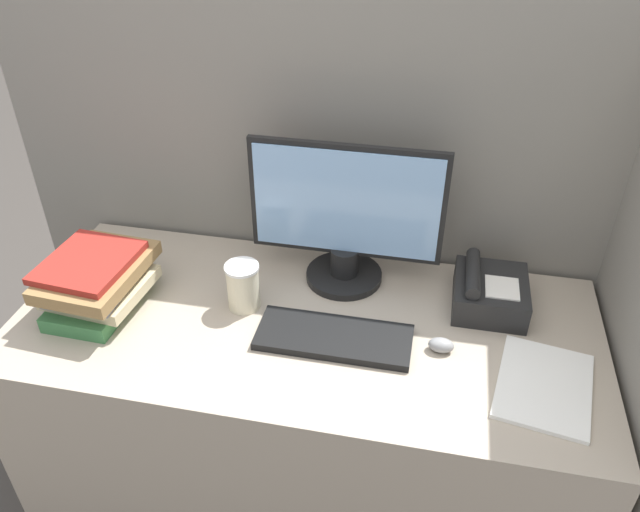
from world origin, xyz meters
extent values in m
cube|color=gray|center=(0.00, 0.69, 0.75)|extent=(1.87, 0.04, 1.51)
cube|color=gray|center=(0.77, 0.36, 0.75)|extent=(0.04, 0.72, 1.51)
cube|color=tan|center=(0.00, 0.33, 0.38)|extent=(1.47, 0.66, 0.76)
cylinder|color=black|center=(0.06, 0.53, 0.77)|extent=(0.21, 0.21, 0.02)
cylinder|color=black|center=(0.06, 0.53, 0.82)|extent=(0.08, 0.08, 0.08)
cube|color=black|center=(0.06, 0.54, 1.00)|extent=(0.50, 0.02, 0.32)
cube|color=#8CB7E5|center=(0.06, 0.53, 1.00)|extent=(0.48, 0.01, 0.29)
cube|color=black|center=(0.08, 0.28, 0.77)|extent=(0.37, 0.15, 0.02)
ellipsoid|color=gray|center=(0.34, 0.29, 0.78)|extent=(0.06, 0.04, 0.03)
cylinder|color=beige|center=(-0.17, 0.36, 0.82)|extent=(0.08, 0.08, 0.12)
cylinder|color=white|center=(-0.17, 0.36, 0.89)|extent=(0.09, 0.09, 0.01)
cube|color=#38723F|center=(-0.54, 0.30, 0.78)|extent=(0.18, 0.29, 0.04)
cube|color=#C6B78C|center=(-0.53, 0.29, 0.82)|extent=(0.25, 0.24, 0.03)
cube|color=slate|center=(-0.53, 0.29, 0.84)|extent=(0.18, 0.25, 0.02)
cube|color=olive|center=(-0.53, 0.29, 0.87)|extent=(0.23, 0.30, 0.03)
cube|color=maroon|center=(-0.54, 0.29, 0.90)|extent=(0.22, 0.25, 0.02)
cube|color=black|center=(0.45, 0.49, 0.80)|extent=(0.18, 0.20, 0.08)
cube|color=white|center=(0.47, 0.46, 0.85)|extent=(0.08, 0.09, 0.00)
cylinder|color=black|center=(0.40, 0.49, 0.86)|extent=(0.04, 0.18, 0.04)
cube|color=white|center=(0.57, 0.22, 0.77)|extent=(0.24, 0.30, 0.01)
camera|label=1|loc=(0.28, -0.83, 1.80)|focal=35.00mm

